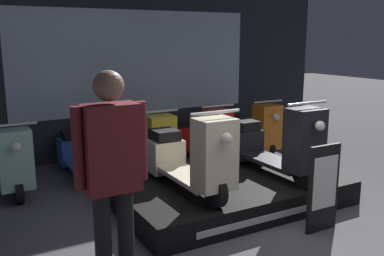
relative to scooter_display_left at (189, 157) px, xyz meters
name	(u,v)px	position (x,y,z in m)	size (l,w,h in m)	color
ground_plane	(306,249)	(0.57, -1.24, -0.67)	(30.00, 30.00, 0.00)	#4C4C51
shop_wall_back	(137,59)	(0.57, 2.85, 0.93)	(7.58, 0.09, 3.20)	#23282D
display_platform	(231,192)	(0.60, 0.05, -0.53)	(2.66, 1.58, 0.28)	black
scooter_display_left	(189,157)	(0.00, 0.00, 0.00)	(0.55, 1.59, 0.98)	black
scooter_display_right	(274,144)	(1.20, 0.00, 0.00)	(0.55, 1.59, 0.98)	black
scooter_backrow_0	(11,162)	(-1.62, 1.83, -0.28)	(0.55, 1.59, 0.98)	black
scooter_backrow_1	(83,152)	(-0.68, 1.83, -0.28)	(0.55, 1.59, 0.98)	black
scooter_backrow_2	(146,144)	(0.27, 1.83, -0.28)	(0.55, 1.59, 0.98)	black
scooter_backrow_3	(200,137)	(1.22, 1.83, -0.28)	(0.55, 1.59, 0.98)	black
scooter_backrow_4	(248,131)	(2.16, 1.83, -0.28)	(0.55, 1.59, 0.98)	black
person_left_browsing	(112,167)	(-1.22, -1.01, 0.35)	(0.56, 0.23, 1.73)	black
price_sign_board	(323,188)	(0.99, -1.02, -0.21)	(0.39, 0.04, 0.91)	black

